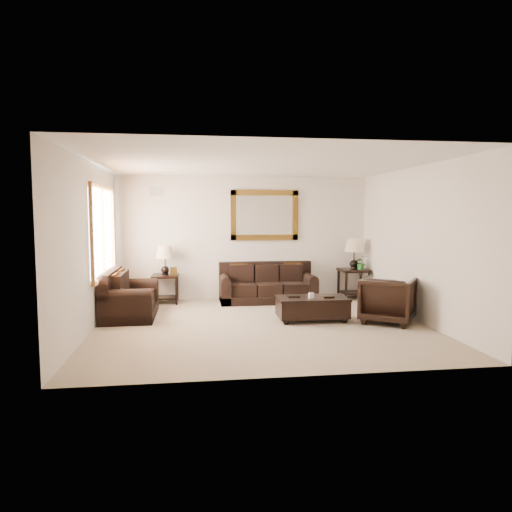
{
  "coord_description": "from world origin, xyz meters",
  "views": [
    {
      "loc": [
        -1.12,
        -7.49,
        1.86
      ],
      "look_at": [
        -0.0,
        0.6,
        1.12
      ],
      "focal_mm": 32.0,
      "sensor_mm": 36.0,
      "label": 1
    }
  ],
  "objects": [
    {
      "name": "air_vent",
      "position": [
        -1.9,
        2.48,
        2.35
      ],
      "size": [
        0.25,
        0.02,
        0.18
      ],
      "primitive_type": "cube",
      "color": "#999999",
      "rests_on": "room"
    },
    {
      "name": "end_table_right",
      "position": [
        2.4,
        2.16,
        0.87
      ],
      "size": [
        0.61,
        0.61,
        1.33
      ],
      "color": "black",
      "rests_on": "room"
    },
    {
      "name": "sofa",
      "position": [
        0.44,
        2.1,
        0.3
      ],
      "size": [
        2.03,
        0.88,
        0.83
      ],
      "color": "black",
      "rests_on": "room"
    },
    {
      "name": "armchair",
      "position": [
        2.2,
        -0.12,
        0.44
      ],
      "size": [
        1.15,
        1.14,
        0.87
      ],
      "primitive_type": "imported",
      "rotation": [
        0.0,
        0.0,
        2.52
      ],
      "color": "black",
      "rests_on": "floor"
    },
    {
      "name": "potted_plant",
      "position": [
        2.53,
        2.05,
        0.78
      ],
      "size": [
        0.29,
        0.32,
        0.24
      ],
      "primitive_type": "imported",
      "rotation": [
        0.0,
        0.0,
        0.05
      ],
      "color": "#245B1F",
      "rests_on": "end_table_right"
    },
    {
      "name": "end_table_left",
      "position": [
        -1.71,
        2.18,
        0.79
      ],
      "size": [
        0.55,
        0.55,
        1.21
      ],
      "color": "black",
      "rests_on": "room"
    },
    {
      "name": "loveseat",
      "position": [
        -2.33,
        0.96,
        0.32
      ],
      "size": [
        0.91,
        1.53,
        0.86
      ],
      "rotation": [
        0.0,
        0.0,
        1.57
      ],
      "color": "black",
      "rests_on": "room"
    },
    {
      "name": "window",
      "position": [
        -2.7,
        0.9,
        1.55
      ],
      "size": [
        0.07,
        1.96,
        1.66
      ],
      "color": "white",
      "rests_on": "room"
    },
    {
      "name": "room",
      "position": [
        0.0,
        0.0,
        1.35
      ],
      "size": [
        5.51,
        5.01,
        2.71
      ],
      "color": "gray",
      "rests_on": "ground"
    },
    {
      "name": "mirror",
      "position": [
        0.44,
        2.47,
        1.85
      ],
      "size": [
        1.5,
        0.06,
        1.1
      ],
      "color": "#47260E",
      "rests_on": "room"
    },
    {
      "name": "coffee_table",
      "position": [
        0.94,
        0.2,
        0.26
      ],
      "size": [
        1.24,
        0.68,
        0.52
      ],
      "rotation": [
        0.0,
        0.0,
        -0.01
      ],
      "color": "black",
      "rests_on": "room"
    }
  ]
}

